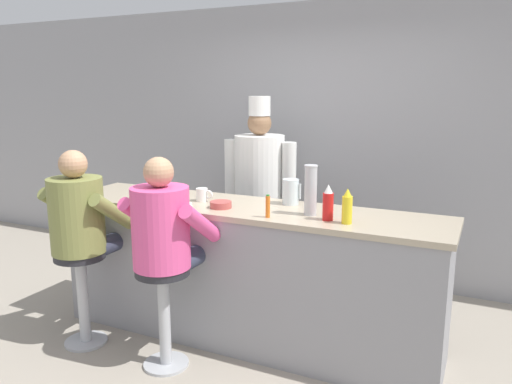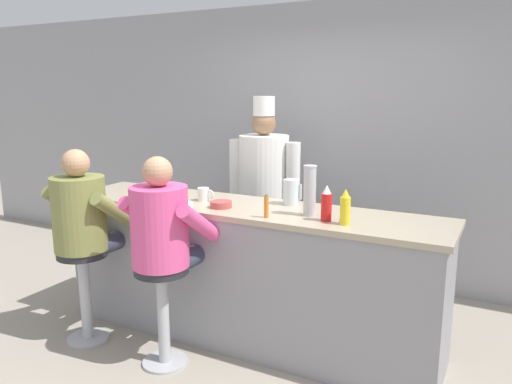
# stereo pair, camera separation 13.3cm
# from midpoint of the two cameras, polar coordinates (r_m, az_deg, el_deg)

# --- Properties ---
(ground_plane) EXTENTS (20.00, 20.00, 0.00)m
(ground_plane) POSITION_cam_midpoint_polar(r_m,az_deg,el_deg) (3.76, -2.70, -18.26)
(ground_plane) COLOR #9E9384
(wall_back) EXTENTS (10.00, 0.06, 2.70)m
(wall_back) POSITION_cam_midpoint_polar(r_m,az_deg,el_deg) (5.03, 8.28, 5.55)
(wall_back) COLOR #99999E
(wall_back) RESTS_ON ground_plane
(diner_counter) EXTENTS (2.94, 0.67, 1.04)m
(diner_counter) POSITION_cam_midpoint_polar(r_m,az_deg,el_deg) (3.80, -0.21, -9.22)
(diner_counter) COLOR gray
(diner_counter) RESTS_ON ground_plane
(ketchup_bottle_red) EXTENTS (0.07, 0.07, 0.24)m
(ketchup_bottle_red) POSITION_cam_midpoint_polar(r_m,az_deg,el_deg) (3.25, 9.22, -1.40)
(ketchup_bottle_red) COLOR red
(ketchup_bottle_red) RESTS_ON diner_counter
(mustard_bottle_yellow) EXTENTS (0.07, 0.07, 0.23)m
(mustard_bottle_yellow) POSITION_cam_midpoint_polar(r_m,az_deg,el_deg) (3.19, 11.34, -1.81)
(mustard_bottle_yellow) COLOR yellow
(mustard_bottle_yellow) RESTS_ON diner_counter
(hot_sauce_bottle_orange) EXTENTS (0.03, 0.03, 0.16)m
(hot_sauce_bottle_orange) POSITION_cam_midpoint_polar(r_m,az_deg,el_deg) (3.30, 2.34, -1.67)
(hot_sauce_bottle_orange) COLOR orange
(hot_sauce_bottle_orange) RESTS_ON diner_counter
(water_pitcher_clear) EXTENTS (0.14, 0.12, 0.19)m
(water_pitcher_clear) POSITION_cam_midpoint_polar(r_m,az_deg,el_deg) (3.68, 5.11, -0.01)
(water_pitcher_clear) COLOR silver
(water_pitcher_clear) RESTS_ON diner_counter
(breakfast_plate) EXTENTS (0.25, 0.25, 0.05)m
(breakfast_plate) POSITION_cam_midpoint_polar(r_m,az_deg,el_deg) (3.69, -8.12, -1.34)
(breakfast_plate) COLOR white
(breakfast_plate) RESTS_ON diner_counter
(cereal_bowl) EXTENTS (0.16, 0.16, 0.05)m
(cereal_bowl) POSITION_cam_midpoint_polar(r_m,az_deg,el_deg) (3.60, -2.96, -1.42)
(cereal_bowl) COLOR #B24C47
(cereal_bowl) RESTS_ON diner_counter
(coffee_mug_white) EXTENTS (0.14, 0.09, 0.10)m
(coffee_mug_white) POSITION_cam_midpoint_polar(r_m,az_deg,el_deg) (3.82, -4.97, -0.26)
(coffee_mug_white) COLOR white
(coffee_mug_white) RESTS_ON diner_counter
(coffee_mug_blue) EXTENTS (0.14, 0.09, 0.09)m
(coffee_mug_blue) POSITION_cam_midpoint_polar(r_m,az_deg,el_deg) (4.11, -9.67, 0.39)
(coffee_mug_blue) COLOR #4C7AB2
(coffee_mug_blue) RESTS_ON diner_counter
(cup_stack_steel) EXTENTS (0.09, 0.09, 0.34)m
(cup_stack_steel) POSITION_cam_midpoint_polar(r_m,az_deg,el_deg) (3.36, 7.29, 0.16)
(cup_stack_steel) COLOR #B7BABF
(cup_stack_steel) RESTS_ON diner_counter
(diner_seated_olive) EXTENTS (0.58, 0.58, 1.46)m
(diner_seated_olive) POSITION_cam_midpoint_polar(r_m,az_deg,el_deg) (3.85, -18.21, -3.16)
(diner_seated_olive) COLOR #B2B5BA
(diner_seated_olive) RESTS_ON ground_plane
(diner_seated_pink) EXTENTS (0.58, 0.57, 1.45)m
(diner_seated_pink) POSITION_cam_midpoint_polar(r_m,az_deg,el_deg) (3.38, -9.47, -4.82)
(diner_seated_pink) COLOR #B2B5BA
(diner_seated_pink) RESTS_ON ground_plane
(cook_in_whites_near) EXTENTS (0.71, 0.45, 1.82)m
(cook_in_whites_near) POSITION_cam_midpoint_polar(r_m,az_deg,el_deg) (4.59, 1.72, 0.64)
(cook_in_whites_near) COLOR #232328
(cook_in_whites_near) RESTS_ON ground_plane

